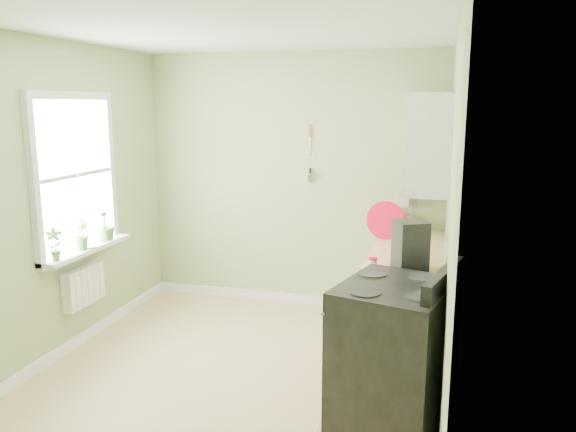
% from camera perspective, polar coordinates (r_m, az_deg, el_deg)
% --- Properties ---
extents(floor, '(3.20, 3.60, 0.02)m').
position_cam_1_polar(floor, '(4.75, -5.41, -15.98)').
color(floor, tan).
rests_on(floor, ground).
extents(ceiling, '(3.20, 3.60, 0.02)m').
position_cam_1_polar(ceiling, '(4.26, -6.12, 18.61)').
color(ceiling, white).
rests_on(ceiling, wall_back).
extents(wall_back, '(3.20, 0.02, 2.70)m').
position_cam_1_polar(wall_back, '(6.01, 0.43, 3.51)').
color(wall_back, '#A2B279').
rests_on(wall_back, floor).
extents(wall_left, '(0.02, 3.60, 2.70)m').
position_cam_1_polar(wall_left, '(5.10, -22.91, 1.22)').
color(wall_left, '#A2B279').
rests_on(wall_left, floor).
extents(wall_right, '(0.02, 3.60, 2.70)m').
position_cam_1_polar(wall_right, '(4.03, 16.20, -0.80)').
color(wall_right, '#A2B279').
rests_on(wall_right, floor).
extents(base_cabinets, '(0.60, 1.60, 0.87)m').
position_cam_1_polar(base_cabinets, '(5.24, 12.09, -8.22)').
color(base_cabinets, white).
rests_on(base_cabinets, floor).
extents(countertop, '(0.64, 1.60, 0.04)m').
position_cam_1_polar(countertop, '(5.11, 12.19, -3.39)').
color(countertop, beige).
rests_on(countertop, base_cabinets).
extents(upper_cabinets, '(0.35, 1.40, 0.80)m').
position_cam_1_polar(upper_cabinets, '(5.05, 14.25, 7.40)').
color(upper_cabinets, white).
rests_on(upper_cabinets, wall_right).
extents(window, '(0.06, 1.14, 1.44)m').
position_cam_1_polar(window, '(5.29, -20.85, 3.90)').
color(window, white).
rests_on(window, wall_left).
extents(window_sill, '(0.18, 1.14, 0.04)m').
position_cam_1_polar(window_sill, '(5.37, -19.72, -3.21)').
color(window_sill, white).
rests_on(window_sill, wall_left).
extents(radiator, '(0.12, 0.50, 0.35)m').
position_cam_1_polar(radiator, '(5.43, -20.06, -6.68)').
color(radiator, white).
rests_on(radiator, wall_left).
extents(wall_utensils, '(0.02, 0.14, 0.58)m').
position_cam_1_polar(wall_utensils, '(5.90, 2.24, 5.46)').
color(wall_utensils, beige).
rests_on(wall_utensils, wall_back).
extents(stove, '(0.89, 0.95, 1.11)m').
position_cam_1_polar(stove, '(4.01, 10.68, -13.45)').
color(stove, black).
rests_on(stove, floor).
extents(stand_mixer, '(0.29, 0.37, 0.41)m').
position_cam_1_polar(stand_mixer, '(5.79, 12.02, 0.28)').
color(stand_mixer, '#B2B2B7').
rests_on(stand_mixer, countertop).
extents(kettle, '(0.17, 0.10, 0.17)m').
position_cam_1_polar(kettle, '(5.80, 10.80, -0.54)').
color(kettle, silver).
rests_on(kettle, countertop).
extents(coffee_maker, '(0.30, 0.31, 0.39)m').
position_cam_1_polar(coffee_maker, '(4.38, 12.27, -3.10)').
color(coffee_maker, black).
rests_on(coffee_maker, countertop).
extents(red_tray, '(0.37, 0.11, 0.36)m').
position_cam_1_polar(red_tray, '(5.35, 9.88, -0.43)').
color(red_tray, '#B60826').
rests_on(red_tray, countertop).
extents(jar, '(0.07, 0.07, 0.08)m').
position_cam_1_polar(jar, '(4.44, 8.60, -4.69)').
color(jar, beige).
rests_on(jar, countertop).
extents(plant_a, '(0.17, 0.18, 0.28)m').
position_cam_1_polar(plant_a, '(4.98, -22.66, -2.63)').
color(plant_a, '#356229').
rests_on(plant_a, window_sill).
extents(plant_b, '(0.20, 0.20, 0.28)m').
position_cam_1_polar(plant_b, '(5.26, -20.29, -1.77)').
color(plant_b, '#356229').
rests_on(plant_b, window_sill).
extents(plant_c, '(0.18, 0.18, 0.29)m').
position_cam_1_polar(plant_c, '(5.56, -18.06, -0.86)').
color(plant_c, '#356229').
rests_on(plant_c, window_sill).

